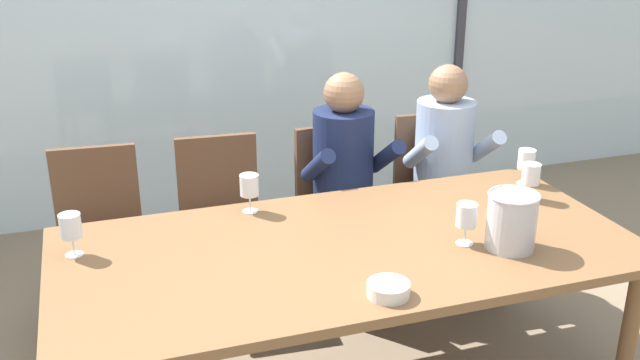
# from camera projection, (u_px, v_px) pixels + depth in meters

# --- Properties ---
(ground) EXTENTS (14.00, 14.00, 0.00)m
(ground) POSITION_uv_depth(u_px,v_px,m) (283.00, 285.00, 4.04)
(ground) COLOR #847056
(window_glass_panel) EXTENTS (7.53, 0.03, 2.60)m
(window_glass_panel) POSITION_uv_depth(u_px,v_px,m) (228.00, 19.00, 4.66)
(window_glass_panel) COLOR silver
(window_glass_panel) RESTS_ON ground
(window_mullion_right) EXTENTS (0.06, 0.06, 2.60)m
(window_mullion_right) POSITION_uv_depth(u_px,v_px,m) (461.00, 8.00, 5.15)
(window_mullion_right) COLOR #38383D
(window_mullion_right) RESTS_ON ground
(hillside_vineyard) EXTENTS (13.53, 2.40, 1.41)m
(hillside_vineyard) POSITION_uv_depth(u_px,v_px,m) (156.00, 16.00, 8.84)
(hillside_vineyard) COLOR #568942
(hillside_vineyard) RESTS_ON ground
(dining_table) EXTENTS (2.33, 1.11, 0.72)m
(dining_table) POSITION_uv_depth(u_px,v_px,m) (347.00, 258.00, 2.92)
(dining_table) COLOR brown
(dining_table) RESTS_ON ground
(chair_near_curtain) EXTENTS (0.47, 0.47, 0.89)m
(chair_near_curtain) POSITION_uv_depth(u_px,v_px,m) (99.00, 224.00, 3.56)
(chair_near_curtain) COLOR brown
(chair_near_curtain) RESTS_ON ground
(chair_left_of_center) EXTENTS (0.47, 0.47, 0.89)m
(chair_left_of_center) POSITION_uv_depth(u_px,v_px,m) (221.00, 210.00, 3.72)
(chair_left_of_center) COLOR brown
(chair_left_of_center) RESTS_ON ground
(chair_center) EXTENTS (0.48, 0.48, 0.89)m
(chair_center) POSITION_uv_depth(u_px,v_px,m) (339.00, 195.00, 3.91)
(chair_center) COLOR brown
(chair_center) RESTS_ON ground
(chair_right_of_center) EXTENTS (0.47, 0.47, 0.89)m
(chair_right_of_center) POSITION_uv_depth(u_px,v_px,m) (435.00, 181.00, 4.11)
(chair_right_of_center) COLOR brown
(chair_right_of_center) RESTS_ON ground
(person_navy_polo) EXTENTS (0.48, 0.62, 1.21)m
(person_navy_polo) POSITION_uv_depth(u_px,v_px,m) (349.00, 173.00, 3.73)
(person_navy_polo) COLOR #192347
(person_navy_polo) RESTS_ON ground
(person_pale_blue_shirt) EXTENTS (0.48, 0.63, 1.21)m
(person_pale_blue_shirt) POSITION_uv_depth(u_px,v_px,m) (449.00, 161.00, 3.90)
(person_pale_blue_shirt) COLOR #9EB2D1
(person_pale_blue_shirt) RESTS_ON ground
(ice_bucket_primary) EXTENTS (0.20, 0.20, 0.23)m
(ice_bucket_primary) POSITION_uv_depth(u_px,v_px,m) (512.00, 220.00, 2.83)
(ice_bucket_primary) COLOR #B7B7BC
(ice_bucket_primary) RESTS_ON dining_table
(tasting_bowl) EXTENTS (0.15, 0.15, 0.05)m
(tasting_bowl) POSITION_uv_depth(u_px,v_px,m) (388.00, 289.00, 2.51)
(tasting_bowl) COLOR silver
(tasting_bowl) RESTS_ON dining_table
(wine_glass_by_left_taster) EXTENTS (0.08, 0.08, 0.17)m
(wine_glass_by_left_taster) POSITION_uv_depth(u_px,v_px,m) (531.00, 176.00, 3.29)
(wine_glass_by_left_taster) COLOR silver
(wine_glass_by_left_taster) RESTS_ON dining_table
(wine_glass_near_bucket) EXTENTS (0.08, 0.08, 0.17)m
(wine_glass_near_bucket) POSITION_uv_depth(u_px,v_px,m) (71.00, 228.00, 2.76)
(wine_glass_near_bucket) COLOR silver
(wine_glass_near_bucket) RESTS_ON dining_table
(wine_glass_center_pour) EXTENTS (0.08, 0.08, 0.17)m
(wine_glass_center_pour) POSITION_uv_depth(u_px,v_px,m) (466.00, 217.00, 2.86)
(wine_glass_center_pour) COLOR silver
(wine_glass_center_pour) RESTS_ON dining_table
(wine_glass_by_right_taster) EXTENTS (0.08, 0.08, 0.17)m
(wine_glass_by_right_taster) POSITION_uv_depth(u_px,v_px,m) (249.00, 187.00, 3.16)
(wine_glass_by_right_taster) COLOR silver
(wine_glass_by_right_taster) RESTS_ON dining_table
(wine_glass_spare_empty) EXTENTS (0.08, 0.08, 0.17)m
(wine_glass_spare_empty) POSITION_uv_depth(u_px,v_px,m) (526.00, 161.00, 3.48)
(wine_glass_spare_empty) COLOR silver
(wine_glass_spare_empty) RESTS_ON dining_table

